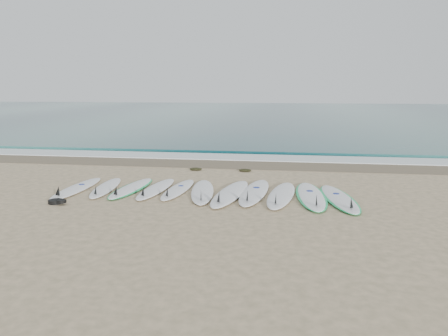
# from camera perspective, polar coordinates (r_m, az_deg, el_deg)

# --- Properties ---
(ground) EXTENTS (120.00, 120.00, 0.00)m
(ground) POSITION_cam_1_polar(r_m,az_deg,el_deg) (10.57, -2.72, -3.37)
(ground) COLOR tan
(ocean) EXTENTS (120.00, 55.00, 0.03)m
(ocean) POSITION_cam_1_polar(r_m,az_deg,el_deg) (42.68, 5.90, 7.10)
(ocean) COLOR #1E5354
(ocean) RESTS_ON ground
(wet_sand_band) EXTENTS (120.00, 1.80, 0.01)m
(wet_sand_band) POSITION_cam_1_polar(r_m,az_deg,el_deg) (14.52, 0.44, 0.50)
(wet_sand_band) COLOR brown
(wet_sand_band) RESTS_ON ground
(foam_band) EXTENTS (120.00, 1.40, 0.04)m
(foam_band) POSITION_cam_1_polar(r_m,az_deg,el_deg) (15.89, 1.16, 1.42)
(foam_band) COLOR silver
(foam_band) RESTS_ON ground
(wave_crest) EXTENTS (120.00, 1.00, 0.10)m
(wave_crest) POSITION_cam_1_polar(r_m,az_deg,el_deg) (17.36, 1.80, 2.30)
(wave_crest) COLOR #1E5354
(wave_crest) RESTS_ON ground
(surfboard_0) EXTENTS (0.54, 2.52, 0.32)m
(surfboard_0) POSITION_cam_1_polar(r_m,az_deg,el_deg) (11.47, -18.78, -2.52)
(surfboard_0) COLOR white
(surfboard_0) RESTS_ON ground
(surfboard_1) EXTENTS (0.78, 2.35, 0.29)m
(surfboard_1) POSITION_cam_1_polar(r_m,az_deg,el_deg) (11.35, -15.25, -2.49)
(surfboard_1) COLOR white
(surfboard_1) RESTS_ON ground
(surfboard_2) EXTENTS (0.72, 2.41, 0.30)m
(surfboard_2) POSITION_cam_1_polar(r_m,az_deg,el_deg) (11.18, -12.06, -2.58)
(surfboard_2) COLOR white
(surfboard_2) RESTS_ON ground
(surfboard_3) EXTENTS (0.61, 2.42, 0.31)m
(surfboard_3) POSITION_cam_1_polar(r_m,az_deg,el_deg) (10.96, -8.95, -2.70)
(surfboard_3) COLOR white
(surfboard_3) RESTS_ON ground
(surfboard_4) EXTENTS (0.59, 2.33, 0.30)m
(surfboard_4) POSITION_cam_1_polar(r_m,az_deg,el_deg) (10.82, -6.10, -2.80)
(surfboard_4) COLOR white
(surfboard_4) RESTS_ON ground
(surfboard_5) EXTENTS (0.95, 2.64, 0.33)m
(surfboard_5) POSITION_cam_1_polar(r_m,az_deg,el_deg) (10.54, -2.84, -3.08)
(surfboard_5) COLOR white
(surfboard_5) RESTS_ON ground
(surfboard_6) EXTENTS (0.90, 2.87, 0.36)m
(surfboard_6) POSITION_cam_1_polar(r_m,az_deg,el_deg) (10.33, 0.75, -3.33)
(surfboard_6) COLOR white
(surfboard_6) RESTS_ON ground
(surfboard_7) EXTENTS (0.79, 2.84, 0.36)m
(surfboard_7) POSITION_cam_1_polar(r_m,az_deg,el_deg) (10.48, 3.96, -3.15)
(surfboard_7) COLOR white
(surfboard_7) RESTS_ON ground
(surfboard_8) EXTENTS (0.84, 2.75, 0.35)m
(surfboard_8) POSITION_cam_1_polar(r_m,az_deg,el_deg) (10.27, 7.46, -3.51)
(surfboard_8) COLOR white
(surfboard_8) RESTS_ON ground
(surfboard_9) EXTENTS (0.85, 2.81, 0.35)m
(surfboard_9) POSITION_cam_1_polar(r_m,az_deg,el_deg) (10.34, 11.31, -3.58)
(surfboard_9) COLOR white
(surfboard_9) RESTS_ON ground
(surfboard_10) EXTENTS (1.02, 2.70, 0.34)m
(surfboard_10) POSITION_cam_1_polar(r_m,az_deg,el_deg) (10.25, 14.84, -3.86)
(surfboard_10) COLOR white
(surfboard_10) RESTS_ON ground
(seaweed_near) EXTENTS (0.38, 0.30, 0.07)m
(seaweed_near) POSITION_cam_1_polar(r_m,az_deg,el_deg) (13.53, -3.70, -0.13)
(seaweed_near) COLOR black
(seaweed_near) RESTS_ON ground
(seaweed_far) EXTENTS (0.39, 0.30, 0.08)m
(seaweed_far) POSITION_cam_1_polar(r_m,az_deg,el_deg) (13.32, 2.78, -0.29)
(seaweed_far) COLOR black
(seaweed_far) RESTS_ON ground
(leash_coil) EXTENTS (0.46, 0.36, 0.11)m
(leash_coil) POSITION_cam_1_polar(r_m,az_deg,el_deg) (10.34, -20.97, -4.11)
(leash_coil) COLOR black
(leash_coil) RESTS_ON ground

